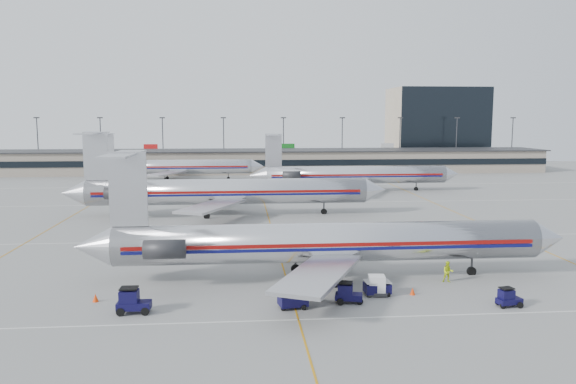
{
  "coord_description": "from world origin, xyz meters",
  "views": [
    {
      "loc": [
        -4.19,
        -57.83,
        14.82
      ],
      "look_at": [
        2.55,
        20.69,
        4.5
      ],
      "focal_mm": 35.0,
      "sensor_mm": 36.0,
      "label": 1
    }
  ],
  "objects": [
    {
      "name": "tug_center",
      "position": [
        4.33,
        -14.56,
        0.8
      ],
      "size": [
        2.36,
        1.56,
        1.76
      ],
      "rotation": [
        0.0,
        0.0,
        -0.23
      ],
      "color": "black",
      "rests_on": "ground"
    },
    {
      "name": "distant_building",
      "position": [
        62.0,
        128.0,
        12.5
      ],
      "size": [
        30.0,
        20.0,
        25.0
      ],
      "primitive_type": "cube",
      "color": "tan",
      "rests_on": "ground"
    },
    {
      "name": "tug_left",
      "position": [
        -12.56,
        -15.52,
        0.94
      ],
      "size": [
        2.56,
        1.35,
        2.05
      ],
      "rotation": [
        0.0,
        0.0,
        -0.03
      ],
      "color": "black",
      "rests_on": "ground"
    },
    {
      "name": "jet_second_row",
      "position": [
        -7.08,
        28.04,
        3.77
      ],
      "size": [
        49.68,
        29.25,
        13.0
      ],
      "color": "silver",
      "rests_on": "ground"
    },
    {
      "name": "apron_markings",
      "position": [
        0.0,
        10.0,
        0.01
      ],
      "size": [
        160.0,
        0.15,
        0.02
      ],
      "primitive_type": "cube",
      "color": "silver",
      "rests_on": "ground"
    },
    {
      "name": "jet_third_row",
      "position": [
        18.63,
        54.97,
        3.46
      ],
      "size": [
        43.55,
        26.79,
        11.91
      ],
      "color": "silver",
      "rests_on": "ground"
    },
    {
      "name": "jet_foreground",
      "position": [
        3.05,
        -7.39,
        3.49
      ],
      "size": [
        45.93,
        27.04,
        12.02
      ],
      "color": "silver",
      "rests_on": "ground"
    },
    {
      "name": "cone_right",
      "position": [
        10.27,
        -12.91,
        0.31
      ],
      "size": [
        0.52,
        0.52,
        0.62
      ],
      "primitive_type": "cone",
      "rotation": [
        0.0,
        0.0,
        -0.14
      ],
      "color": "#EA3907",
      "rests_on": "ground"
    },
    {
      "name": "terminal",
      "position": [
        0.0,
        97.97,
        3.16
      ],
      "size": [
        162.0,
        17.0,
        6.25
      ],
      "color": "gray",
      "rests_on": "ground"
    },
    {
      "name": "ramp_worker_far",
      "position": [
        14.59,
        -9.57,
        0.98
      ],
      "size": [
        1.09,
        0.94,
        1.95
      ],
      "primitive_type": "imported",
      "rotation": [
        0.0,
        0.0,
        -0.23
      ],
      "color": "#C7E215",
      "rests_on": "ground"
    },
    {
      "name": "uld_container",
      "position": [
        7.18,
        -12.81,
        0.87
      ],
      "size": [
        1.77,
        1.53,
        1.71
      ],
      "rotation": [
        0.0,
        0.0,
        -0.11
      ],
      "color": "#2D2D30",
      "rests_on": "ground"
    },
    {
      "name": "jet_back_row",
      "position": [
        -20.15,
        78.97,
        3.33
      ],
      "size": [
        41.99,
        25.83,
        11.48
      ],
      "color": "silver",
      "rests_on": "ground"
    },
    {
      "name": "belt_loader",
      "position": [
        2.98,
        -9.84,
        0.58
      ],
      "size": [
        4.19,
        2.59,
        2.16
      ],
      "rotation": [
        0.0,
        0.0,
        0.43
      ],
      "color": "#A9A9A9",
      "rests_on": "ground"
    },
    {
      "name": "light_mast_row",
      "position": [
        0.0,
        112.0,
        8.58
      ],
      "size": [
        163.6,
        0.4,
        15.28
      ],
      "color": "#38383D",
      "rests_on": "ground"
    },
    {
      "name": "ground",
      "position": [
        0.0,
        0.0,
        0.0
      ],
      "size": [
        260.0,
        260.0,
        0.0
      ],
      "primitive_type": "plane",
      "color": "gray",
      "rests_on": "ground"
    },
    {
      "name": "cart_inner",
      "position": [
        -0.16,
        -15.32,
        0.66
      ],
      "size": [
        2.43,
        1.89,
        1.24
      ],
      "rotation": [
        0.0,
        0.0,
        0.2
      ],
      "color": "black",
      "rests_on": "ground"
    },
    {
      "name": "cart_outer",
      "position": [
        7.26,
        -12.69,
        0.65
      ],
      "size": [
        2.2,
        1.56,
        1.21
      ],
      "rotation": [
        0.0,
        0.0,
        0.04
      ],
      "color": "black",
      "rests_on": "ground"
    },
    {
      "name": "tug_right",
      "position": [
        16.86,
        -16.53,
        0.71
      ],
      "size": [
        2.07,
        1.3,
        1.57
      ],
      "rotation": [
        0.0,
        0.0,
        0.19
      ],
      "color": "black",
      "rests_on": "ground"
    },
    {
      "name": "cone_left",
      "position": [
        -16.06,
        -12.46,
        0.34
      ],
      "size": [
        0.61,
        0.61,
        0.67
      ],
      "primitive_type": "cone",
      "rotation": [
        0.0,
        0.0,
        -0.27
      ],
      "color": "#EA3907",
      "rests_on": "ground"
    },
    {
      "name": "ramp_worker_near",
      "position": [
        4.22,
        -9.53,
        0.9
      ],
      "size": [
        0.78,
        0.73,
        1.79
      ],
      "primitive_type": "imported",
      "rotation": [
        0.0,
        0.0,
        0.61
      ],
      "color": "#96CA13",
      "rests_on": "ground"
    }
  ]
}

